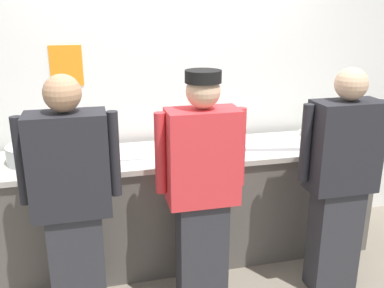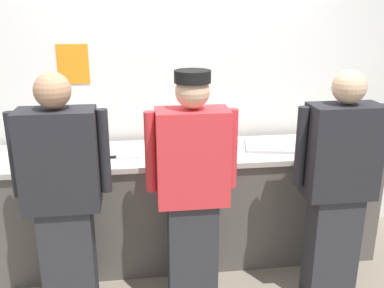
{
  "view_description": "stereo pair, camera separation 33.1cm",
  "coord_description": "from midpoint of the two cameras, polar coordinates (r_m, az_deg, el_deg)",
  "views": [
    {
      "loc": [
        -0.65,
        -2.73,
        1.99
      ],
      "look_at": [
        0.09,
        0.33,
        0.97
      ],
      "focal_mm": 40.32,
      "sensor_mm": 36.0,
      "label": 1
    },
    {
      "loc": [
        -0.32,
        -2.79,
        1.99
      ],
      "look_at": [
        0.09,
        0.33,
        0.97
      ],
      "focal_mm": 40.32,
      "sensor_mm": 36.0,
      "label": 2
    }
  ],
  "objects": [
    {
      "name": "plate_stack_front",
      "position": [
        3.25,
        -17.24,
        -1.52
      ],
      "size": [
        0.23,
        0.23,
        0.08
      ],
      "color": "white",
      "rests_on": "prep_counter"
    },
    {
      "name": "prep_counter",
      "position": [
        3.5,
        -4.25,
        -8.1
      ],
      "size": [
        3.16,
        0.65,
        0.91
      ],
      "color": "#56514C",
      "rests_on": "ground"
    },
    {
      "name": "sheet_tray",
      "position": [
        3.52,
        7.92,
        0.1
      ],
      "size": [
        0.53,
        0.43,
        0.02
      ],
      "primitive_type": "cube",
      "rotation": [
        0.0,
        0.0,
        -0.2
      ],
      "color": "#B7BABF",
      "rests_on": "prep_counter"
    },
    {
      "name": "squeeze_bottle_primary",
      "position": [
        3.87,
        14.26,
        2.72
      ],
      "size": [
        0.05,
        0.05,
        0.21
      ],
      "color": "#56A333",
      "rests_on": "prep_counter"
    },
    {
      "name": "chef_center",
      "position": [
        2.78,
        -2.06,
        -5.95
      ],
      "size": [
        0.59,
        0.24,
        1.63
      ],
      "color": "#2D2D33",
      "rests_on": "ground"
    },
    {
      "name": "plate_stack_rear",
      "position": [
        3.63,
        14.8,
        0.62
      ],
      "size": [
        0.22,
        0.22,
        0.07
      ],
      "color": "white",
      "rests_on": "prep_counter"
    },
    {
      "name": "deli_cup",
      "position": [
        3.42,
        3.16,
        0.23
      ],
      "size": [
        0.09,
        0.09,
        0.08
      ],
      "primitive_type": "cylinder",
      "color": "white",
      "rests_on": "prep_counter"
    },
    {
      "name": "chef_near_left",
      "position": [
        2.75,
        -18.93,
        -7.33
      ],
      "size": [
        0.6,
        0.24,
        1.63
      ],
      "color": "#2D2D33",
      "rests_on": "ground"
    },
    {
      "name": "mixing_bowl_steel",
      "position": [
        3.35,
        -22.99,
        -1.2
      ],
      "size": [
        0.36,
        0.36,
        0.13
      ],
      "primitive_type": "cylinder",
      "color": "#B7BABF",
      "rests_on": "prep_counter"
    },
    {
      "name": "squeeze_bottle_secondary",
      "position": [
        3.37,
        -1.74,
        0.9
      ],
      "size": [
        0.05,
        0.05,
        0.2
      ],
      "color": "red",
      "rests_on": "prep_counter"
    },
    {
      "name": "ramekin_red_sauce",
      "position": [
        3.3,
        0.94,
        -0.7
      ],
      "size": [
        0.1,
        0.1,
        0.05
      ],
      "color": "white",
      "rests_on": "prep_counter"
    },
    {
      "name": "ramekin_green_sauce",
      "position": [
        3.82,
        12.34,
        1.48
      ],
      "size": [
        0.1,
        0.1,
        0.04
      ],
      "color": "white",
      "rests_on": "prep_counter"
    },
    {
      "name": "chefs_knife",
      "position": [
        3.2,
        -12.32,
        -2.08
      ],
      "size": [
        0.28,
        0.03,
        0.02
      ],
      "color": "#B7BABF",
      "rests_on": "prep_counter"
    },
    {
      "name": "chef_far_right",
      "position": [
        3.07,
        16.15,
        -4.56
      ],
      "size": [
        0.6,
        0.24,
        1.62
      ],
      "color": "#2D2D33",
      "rests_on": "ground"
    },
    {
      "name": "wall_back",
      "position": [
        3.66,
        -5.74,
        7.19
      ],
      "size": [
        4.95,
        0.11,
        2.63
      ],
      "color": "white",
      "rests_on": "ground"
    },
    {
      "name": "ground_plane",
      "position": [
        3.44,
        -3.08,
        -17.45
      ],
      "size": [
        9.0,
        9.0,
        0.0
      ],
      "primitive_type": "plane",
      "color": "slate"
    }
  ]
}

